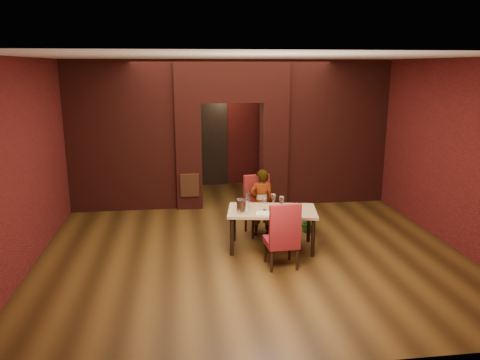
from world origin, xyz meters
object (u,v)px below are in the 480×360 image
object	(u,v)px
chair_near	(281,234)
wine_glass_b	(274,201)
person_seated	(261,202)
potted_plant	(308,222)
dining_table	(272,229)
wine_glass_c	(282,203)
wine_glass_a	(265,204)
chair_far	(260,206)
wine_bucket	(242,207)
water_bottle	(248,200)

from	to	relation	value
chair_near	wine_glass_b	xyz separation A→B (m)	(0.05, 0.88, 0.28)
chair_near	wine_glass_b	size ratio (longest dim) A/B	4.63
person_seated	potted_plant	bearing A→B (deg)	-177.06
potted_plant	dining_table	bearing A→B (deg)	-139.68
wine_glass_b	wine_glass_c	bearing A→B (deg)	-59.37
dining_table	person_seated	xyz separation A→B (m)	(-0.06, 0.68, 0.28)
wine_glass_a	potted_plant	distance (m)	1.35
wine_glass_b	wine_glass_a	bearing A→B (deg)	-143.35
chair_far	wine_glass_b	distance (m)	0.65
wine_glass_b	wine_glass_c	xyz separation A→B (m)	(0.10, -0.17, 0.00)
person_seated	chair_far	bearing A→B (deg)	-67.64
chair_near	wine_bucket	world-z (taller)	chair_near
wine_bucket	water_bottle	distance (m)	0.26
wine_glass_c	person_seated	bearing A→B (deg)	106.65
water_bottle	person_seated	bearing A→B (deg)	59.79
dining_table	wine_glass_a	size ratio (longest dim) A/B	7.55
wine_glass_c	wine_bucket	size ratio (longest dim) A/B	1.00
person_seated	wine_glass_a	size ratio (longest dim) A/B	6.37
wine_glass_a	potted_plant	bearing A→B (deg)	36.28
person_seated	wine_glass_a	world-z (taller)	person_seated
chair_near	person_seated	world-z (taller)	person_seated
chair_far	potted_plant	xyz separation A→B (m)	(0.92, -0.00, -0.35)
chair_near	wine_bucket	size ratio (longest dim) A/B	4.59
chair_near	person_seated	size ratio (longest dim) A/B	0.85
dining_table	wine_bucket	xyz separation A→B (m)	(-0.53, -0.13, 0.46)
person_seated	wine_bucket	size ratio (longest dim) A/B	5.38
chair_near	potted_plant	bearing A→B (deg)	-123.26
wine_glass_c	wine_bucket	bearing A→B (deg)	-172.32
chair_near	wine_glass_a	bearing A→B (deg)	-83.22
dining_table	chair_near	size ratio (longest dim) A/B	1.39
chair_near	water_bottle	xyz separation A→B (m)	(-0.40, 0.84, 0.33)
dining_table	chair_near	distance (m)	0.76
wine_glass_b	potted_plant	size ratio (longest dim) A/B	0.58
dining_table	person_seated	distance (m)	0.74
dining_table	chair_far	bearing A→B (deg)	106.12
person_seated	potted_plant	world-z (taller)	person_seated
person_seated	wine_glass_c	size ratio (longest dim) A/B	5.37
person_seated	wine_bucket	world-z (taller)	person_seated
chair_far	potted_plant	size ratio (longest dim) A/B	2.74
wine_glass_b	wine_glass_c	size ratio (longest dim) A/B	0.99
dining_table	wine_glass_c	bearing A→B (deg)	-3.46
dining_table	chair_near	world-z (taller)	chair_near
chair_far	wine_bucket	world-z (taller)	chair_far
chair_far	wine_glass_c	world-z (taller)	chair_far
water_bottle	potted_plant	world-z (taller)	water_bottle
wine_glass_a	chair_near	bearing A→B (deg)	-80.14
chair_near	dining_table	bearing A→B (deg)	-93.22
wine_glass_b	potted_plant	bearing A→B (deg)	36.19
water_bottle	potted_plant	bearing A→B (deg)	26.49
wine_glass_c	water_bottle	world-z (taller)	water_bottle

